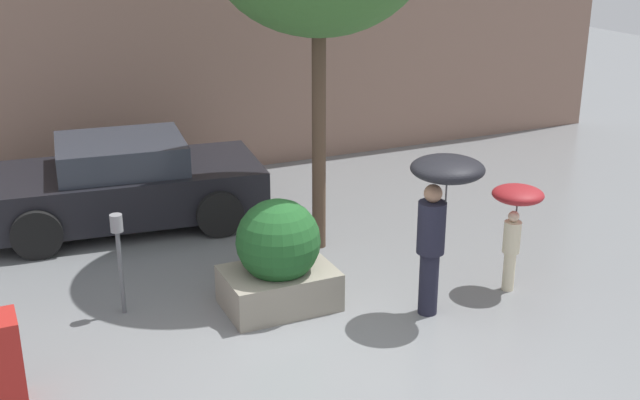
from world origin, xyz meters
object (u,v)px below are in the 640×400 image
person_adult (441,198)px  person_child (516,210)px  planter_box (279,258)px  parking_meter (118,243)px  parked_car_near (123,184)px

person_adult → person_child: 1.26m
planter_box → parking_meter: (-1.68, 0.59, 0.26)m
person_adult → parked_car_near: 5.11m
person_child → parked_car_near: size_ratio=0.32×
planter_box → person_child: bearing=-14.7°
person_adult → parking_meter: 3.61m
person_adult → parked_car_near: size_ratio=0.45×
person_child → parked_car_near: person_child is taller
planter_box → person_adult: size_ratio=0.70×
person_child → parked_car_near: (-3.82, 4.13, -0.41)m
person_adult → parking_meter: (-3.25, 1.49, -0.53)m
person_adult → planter_box: bearing=175.5°
planter_box → parked_car_near: size_ratio=0.32×
parked_car_near → parking_meter: parked_car_near is taller
person_child → parking_meter: (-4.43, 1.31, -0.15)m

